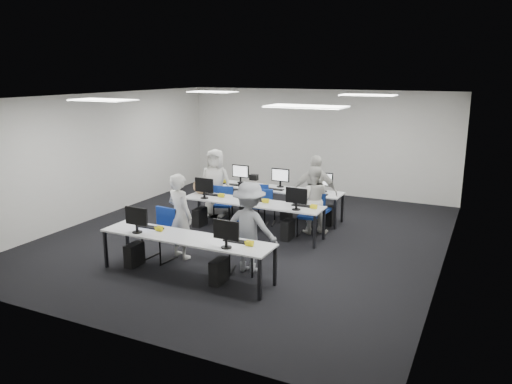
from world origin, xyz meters
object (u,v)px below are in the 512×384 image
at_px(student_0, 180,216).
at_px(student_1, 313,200).
at_px(chair_2, 224,211).
at_px(chair_5, 222,207).
at_px(chair_3, 258,213).
at_px(chair_6, 265,212).
at_px(desk_mid, 252,204).
at_px(chair_4, 308,223).
at_px(chair_7, 319,217).
at_px(chair_0, 160,244).
at_px(student_3, 314,193).
at_px(chair_1, 243,257).
at_px(photographer, 249,227).
at_px(student_2, 215,183).
at_px(desk_front, 186,239).

relative_size(student_0, student_1, 1.10).
relative_size(chair_2, chair_5, 1.01).
xyz_separation_m(chair_3, student_0, (-0.46, -2.48, 0.53)).
bearing_deg(chair_5, chair_6, -4.97).
distance_m(desk_mid, chair_6, 0.90).
xyz_separation_m(desk_mid, student_0, (-0.62, -1.86, 0.14)).
bearing_deg(chair_2, chair_5, 110.69).
height_order(chair_4, chair_7, chair_7).
height_order(chair_0, student_3, student_3).
height_order(chair_4, chair_6, chair_6).
relative_size(desk_mid, student_3, 1.86).
relative_size(desk_mid, chair_1, 3.55).
bearing_deg(photographer, student_1, -96.62).
bearing_deg(chair_1, chair_3, 93.57).
xyz_separation_m(student_2, student_3, (2.58, -0.07, 0.03)).
xyz_separation_m(desk_mid, student_1, (1.17, 0.65, 0.07)).
bearing_deg(student_3, photographer, -115.12).
xyz_separation_m(chair_5, chair_7, (2.47, 0.11, 0.02)).
bearing_deg(chair_3, chair_2, 174.60).
distance_m(chair_3, chair_5, 1.11).
bearing_deg(desk_front, chair_6, 90.88).
height_order(chair_2, chair_6, chair_6).
bearing_deg(chair_5, chair_2, -57.08).
bearing_deg(chair_5, desk_front, -73.20).
bearing_deg(student_0, chair_6, -83.91).
bearing_deg(student_0, student_2, -55.33).
bearing_deg(chair_7, chair_3, -162.97).
xyz_separation_m(chair_7, student_0, (-1.85, -2.81, 0.54)).
distance_m(desk_front, chair_4, 3.29).
relative_size(chair_6, student_0, 0.53).
relative_size(chair_0, chair_3, 1.04).
xyz_separation_m(student_0, photographer, (1.50, -0.04, -0.01)).
xyz_separation_m(chair_4, student_1, (0.02, 0.19, 0.49)).
height_order(chair_6, student_2, student_2).
distance_m(chair_6, chair_7, 1.29).
relative_size(student_0, student_2, 0.99).
relative_size(chair_1, student_2, 0.54).
height_order(chair_0, chair_2, chair_0).
bearing_deg(student_1, chair_3, -17.48).
height_order(chair_4, student_0, student_0).
bearing_deg(chair_6, photographer, -86.92).
bearing_deg(student_2, chair_3, -21.57).
relative_size(chair_4, student_2, 0.50).
relative_size(chair_5, student_0, 0.50).
distance_m(chair_5, photographer, 3.52).
xyz_separation_m(desk_mid, chair_7, (1.23, 0.95, -0.40)).
relative_size(chair_7, student_1, 0.59).
distance_m(student_0, student_2, 2.86).
bearing_deg(chair_5, chair_7, -0.59).
relative_size(desk_mid, student_0, 1.94).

